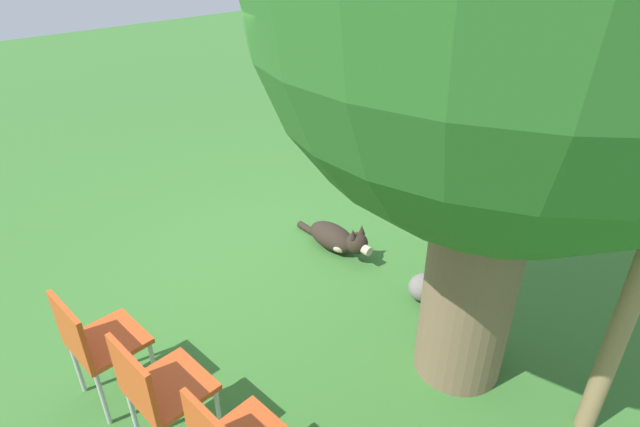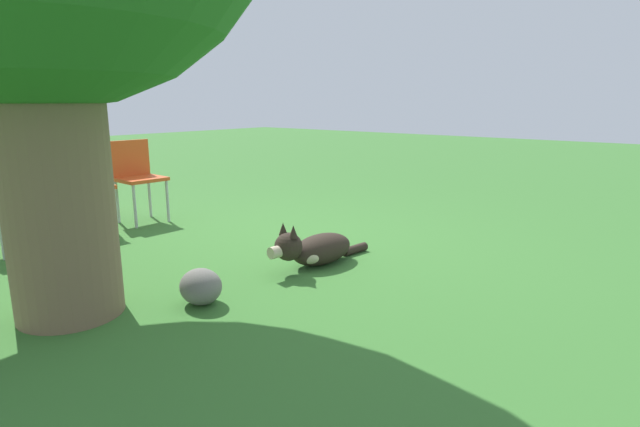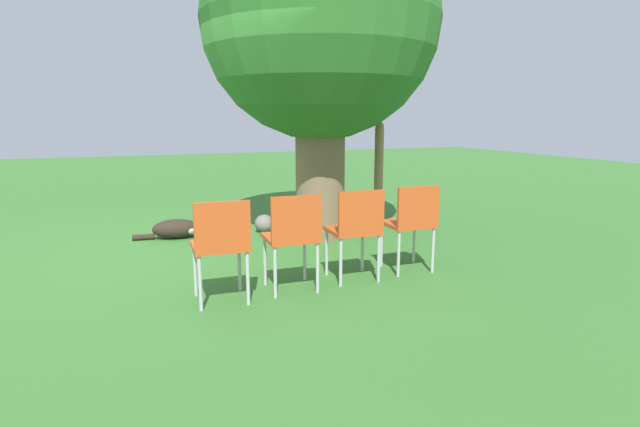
{
  "view_description": "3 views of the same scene",
  "coord_description": "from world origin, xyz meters",
  "px_view_note": "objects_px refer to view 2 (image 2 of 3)",
  "views": [
    {
      "loc": [
        2.64,
        2.64,
        2.78
      ],
      "look_at": [
        -0.52,
        -0.22,
        0.4
      ],
      "focal_mm": 28.0,
      "sensor_mm": 36.0,
      "label": 1
    },
    {
      "loc": [
        -3.02,
        2.85,
        1.28
      ],
      "look_at": [
        -0.53,
        -0.23,
        0.39
      ],
      "focal_mm": 28.0,
      "sensor_mm": 36.0,
      "label": 2
    },
    {
      "loc": [
        5.76,
        -0.74,
        1.52
      ],
      "look_at": [
        0.87,
        1.23,
        0.49
      ],
      "focal_mm": 28.0,
      "sensor_mm": 36.0,
      "label": 3
    }
  ],
  "objects_px": {
    "red_chair_0": "(137,173)",
    "red_chair_2": "(11,191)",
    "red_chair_1": "(80,181)",
    "dog": "(315,249)"
  },
  "relations": [
    {
      "from": "red_chair_0",
      "to": "red_chair_2",
      "type": "relative_size",
      "value": 1.0
    },
    {
      "from": "red_chair_1",
      "to": "red_chair_2",
      "type": "xyz_separation_m",
      "value": [
        -0.05,
        0.63,
        0.0
      ]
    },
    {
      "from": "red_chair_1",
      "to": "dog",
      "type": "bearing_deg",
      "value": 17.57
    },
    {
      "from": "dog",
      "to": "red_chair_0",
      "type": "xyz_separation_m",
      "value": [
        2.45,
        0.04,
        0.39
      ]
    },
    {
      "from": "dog",
      "to": "red_chair_1",
      "type": "distance_m",
      "value": 2.51
    },
    {
      "from": "red_chair_0",
      "to": "red_chair_1",
      "type": "height_order",
      "value": "same"
    },
    {
      "from": "dog",
      "to": "red_chair_0",
      "type": "height_order",
      "value": "red_chair_0"
    },
    {
      "from": "red_chair_0",
      "to": "red_chair_2",
      "type": "height_order",
      "value": "same"
    },
    {
      "from": "red_chair_0",
      "to": "red_chair_2",
      "type": "distance_m",
      "value": 1.27
    },
    {
      "from": "red_chair_1",
      "to": "red_chair_0",
      "type": "bearing_deg",
      "value": 96.9
    }
  ]
}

